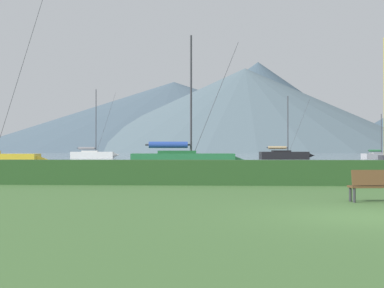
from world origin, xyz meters
TOP-DOWN VIEW (x-y plane):
  - ground_plane at (0.00, 0.00)m, footprint 1000.00×1000.00m
  - harbor_water at (0.00, 137.00)m, footprint 320.00×246.00m
  - hedge_line at (0.00, 11.00)m, footprint 80.00×1.20m
  - sailboat_slip_1 at (6.85, 73.27)m, footprint 9.01×3.39m
  - sailboat_slip_4 at (-25.97, 79.64)m, footprint 8.66×3.39m
  - sailboat_slip_5 at (23.29, 78.19)m, footprint 6.64×3.35m
  - sailboat_slip_6 at (-6.28, 28.56)m, footprint 9.27×3.60m
  - park_bench_near_path at (1.14, 3.56)m, footprint 1.58×0.63m
  - distant_hill_west_ridge at (25.82, 403.19)m, footprint 193.41×193.41m
  - distant_hill_central_peak at (11.79, 318.78)m, footprint 224.11×224.11m
  - distant_hill_east_ridge at (-38.87, 383.41)m, footprint 306.14×306.14m

SIDE VIEW (x-z plane):
  - ground_plane at x=0.00m, z-range 0.00..0.00m
  - harbor_water at x=0.00m, z-range 0.00..0.00m
  - park_bench_near_path at x=1.14m, z-range 0.05..1.00m
  - sailboat_slip_5 at x=23.29m, z-range -3.24..4.32m
  - hedge_line at x=0.00m, z-range 0.00..1.09m
  - sailboat_slip_4 at x=-25.97m, z-range -5.38..6.83m
  - sailboat_slip_1 at x=6.85m, z-range -4.37..5.83m
  - sailboat_slip_6 at x=-6.28m, z-range -4.47..5.97m
  - distant_hill_central_peak at x=11.79m, z-range 0.00..52.61m
  - distant_hill_east_ridge at x=-38.87m, z-range 0.00..52.68m
  - distant_hill_west_ridge at x=25.82m, z-range 0.00..70.50m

